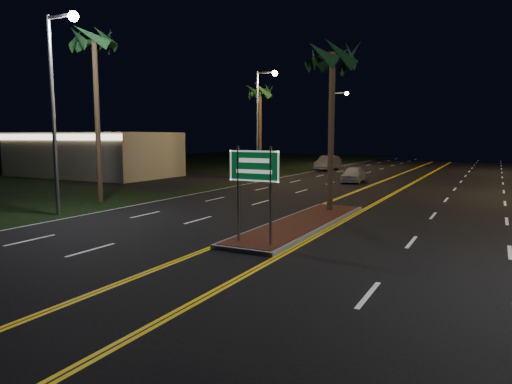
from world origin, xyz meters
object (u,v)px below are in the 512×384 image
Objects in this scene: median_island at (302,223)px; car_far at (328,162)px; commercial_building at (93,154)px; car_near at (353,173)px; palm_median at (333,57)px; streetlight_left_far at (336,120)px; streetlight_left_near at (58,91)px; streetlight_left_mid at (261,112)px; highway_sign at (254,175)px; palm_left_near at (94,42)px; palm_left_far at (260,92)px.

car_far is (-9.33, 30.37, 0.82)m from median_island.
commercial_building is 23.58m from car_near.
palm_median is at bearing -71.34° from car_far.
car_far reaches higher than median_island.
median_island is 1.14× the size of streetlight_left_far.
streetlight_left_near reaches higher than commercial_building.
streetlight_left_mid is at bearing -174.03° from car_near.
highway_sign is at bearing -75.39° from car_far.
commercial_building is 28.75m from streetlight_left_far.
commercial_building is at bearing 138.39° from palm_left_near.
car_near is at bearing 97.79° from highway_sign.
palm_left_far is (-2.19, -16.00, 2.09)m from streetlight_left_far.
streetlight_left_far is (-10.61, 41.20, 3.25)m from highway_sign.
car_near is at bearing 101.71° from palm_median.
palm_left_near is at bearing -168.69° from palm_median.
median_island is 1.16× the size of palm_left_far.
car_near is (9.40, 17.43, -7.93)m from palm_left_near.
palm_left_near is (-12.50, 5.20, 6.28)m from highway_sign.
palm_left_far reaches higher than commercial_building.
car_far is at bearing 107.07° from median_island.
streetlight_left_near is 1.08× the size of palm_median.
streetlight_left_far is 2.00× the size of car_near.
commercial_building is 1.67× the size of streetlight_left_mid.
car_far is at bearing 112.75° from car_near.
palm_left_near is at bearing -123.16° from car_near.
commercial_building is at bearing -148.75° from palm_left_far.
commercial_building is 1.67× the size of streetlight_left_far.
highway_sign is 0.36× the size of streetlight_left_mid.
car_near is (7.52, 1.43, -4.91)m from streetlight_left_mid.
median_island is at bearing -4.57° from palm_left_near.
streetlight_left_far is 20.62m from car_near.
streetlight_left_far is (-10.61, 37.00, 5.57)m from median_island.
palm_median is at bearing 90.00° from highway_sign.
median_island is 31.78m from car_far.
car_near is at bearing 61.65° from palm_left_near.
palm_median reaches higher than commercial_building.
median_island is 25.76m from palm_left_far.
car_near is (-3.10, 14.93, -6.53)m from palm_median.
median_island is 1.23× the size of palm_median.
palm_left_far is 1.96× the size of car_near.
car_far is at bearing 109.14° from palm_median.
median_island is 38.89m from streetlight_left_far.
palm_left_far is at bearing 31.25° from commercial_building.
commercial_building is (-26.00, 12.99, 1.92)m from median_island.
palm_median is 16.59m from car_near.
car_far reaches higher than car_near.
streetlight_left_mid reaches higher than car_near.
median_island is 20.80m from streetlight_left_mid.
streetlight_left_far reaches higher than car_far.
palm_left_near is 2.18× the size of car_near.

